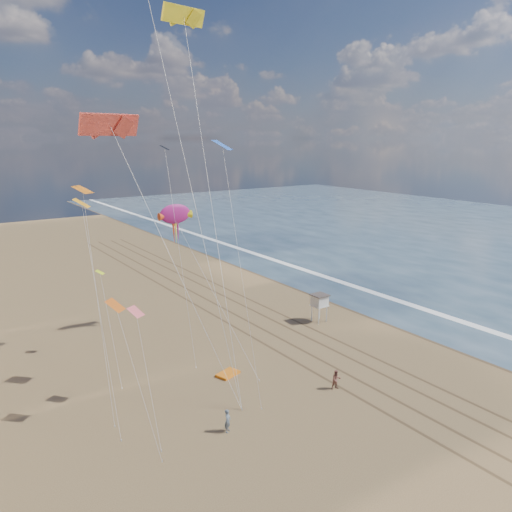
# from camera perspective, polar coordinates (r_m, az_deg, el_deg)

# --- Properties ---
(ground) EXTENTS (260.00, 260.00, 0.00)m
(ground) POSITION_cam_1_polar(r_m,az_deg,el_deg) (42.71, 22.17, -19.27)
(ground) COLOR brown
(ground) RESTS_ON ground
(ocean) EXTENTS (260.00, 260.00, 0.00)m
(ocean) POSITION_cam_1_polar(r_m,az_deg,el_deg) (123.43, 26.12, 1.51)
(ocean) COLOR #2D4456
(ocean) RESTS_ON ground
(wet_sand) EXTENTS (260.00, 260.00, 0.00)m
(wet_sand) POSITION_cam_1_polar(r_m,az_deg,el_deg) (80.41, 5.86, -2.88)
(wet_sand) COLOR #42301E
(wet_sand) RESTS_ON ground
(foam) EXTENTS (260.00, 260.00, 0.00)m
(foam) POSITION_cam_1_polar(r_m,az_deg,el_deg) (83.11, 8.07, -2.41)
(foam) COLOR white
(foam) RESTS_ON ground
(tracks) EXTENTS (7.68, 120.00, 0.01)m
(tracks) POSITION_cam_1_polar(r_m,az_deg,el_deg) (63.32, 0.28, -7.32)
(tracks) COLOR brown
(tracks) RESTS_ON ground
(lifeguard_stand) EXTENTS (1.95, 1.95, 3.52)m
(lifeguard_stand) POSITION_cam_1_polar(r_m,az_deg,el_deg) (62.47, 7.27, -5.09)
(lifeguard_stand) COLOR white
(lifeguard_stand) RESTS_ON ground
(grounded_kite) EXTENTS (2.50, 2.00, 0.25)m
(grounded_kite) POSITION_cam_1_polar(r_m,az_deg,el_deg) (49.60, -3.24, -13.29)
(grounded_kite) COLOR orange
(grounded_kite) RESTS_ON ground
(show_kite) EXTENTS (4.15, 9.13, 21.55)m
(show_kite) POSITION_cam_1_polar(r_m,az_deg,el_deg) (58.73, -9.21, 4.73)
(show_kite) COLOR #9B176A
(show_kite) RESTS_ON ground
(kite_flyer_a) EXTENTS (0.81, 0.79, 1.88)m
(kite_flyer_a) POSITION_cam_1_polar(r_m,az_deg,el_deg) (40.83, -3.26, -18.28)
(kite_flyer_a) COLOR slate
(kite_flyer_a) RESTS_ON ground
(kite_flyer_b) EXTENTS (1.04, 0.90, 1.85)m
(kite_flyer_b) POSITION_cam_1_polar(r_m,az_deg,el_deg) (47.27, 9.17, -13.78)
(kite_flyer_b) COLOR brown
(kite_flyer_b) RESTS_ON ground
(small_kites) EXTENTS (12.74, 15.14, 14.42)m
(small_kites) POSITION_cam_1_polar(r_m,az_deg,el_deg) (44.36, -13.78, 4.44)
(small_kites) COLOR blue
(small_kites) RESTS_ON ground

